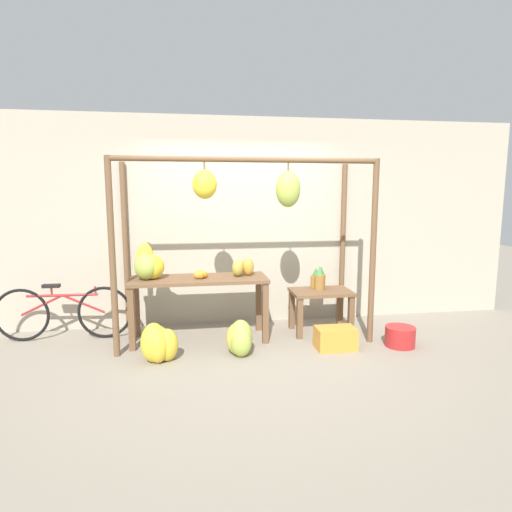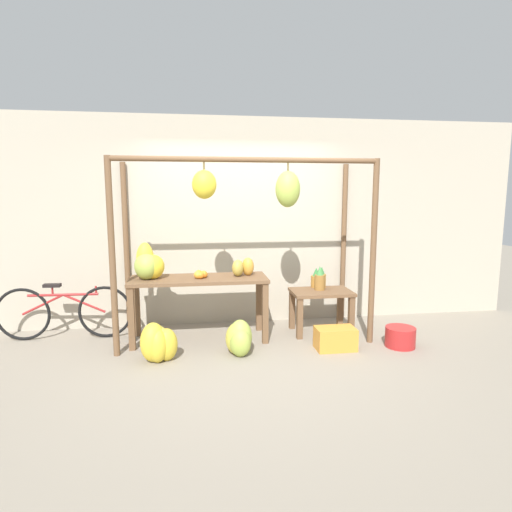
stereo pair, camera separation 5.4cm
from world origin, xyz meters
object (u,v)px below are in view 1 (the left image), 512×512
at_px(banana_pile_ground_left, 158,344).
at_px(blue_bucket, 400,336).
at_px(orange_pile, 201,275).
at_px(fruit_crate_white, 336,338).
at_px(pineapple_cluster, 319,279).
at_px(banana_pile_on_table, 148,265).
at_px(banana_pile_ground_right, 240,339).
at_px(parked_bicycle, 63,312).
at_px(papaya_pile, 243,267).

distance_m(banana_pile_ground_left, blue_bucket, 2.79).
bearing_deg(orange_pile, fruit_crate_white, -19.53).
height_order(orange_pile, pineapple_cluster, orange_pile).
bearing_deg(pineapple_cluster, banana_pile_on_table, -175.55).
bearing_deg(banana_pile_on_table, blue_bucket, -11.74).
xyz_separation_m(orange_pile, pineapple_cluster, (1.54, 0.21, -0.15)).
distance_m(banana_pile_ground_right, blue_bucket, 1.90).
bearing_deg(banana_pile_ground_right, orange_pile, 127.60).
xyz_separation_m(pineapple_cluster, parked_bicycle, (-3.21, 0.09, -0.33)).
height_order(banana_pile_ground_right, blue_bucket, banana_pile_ground_right).
relative_size(banana_pile_on_table, orange_pile, 2.63).
bearing_deg(banana_pile_ground_right, pineapple_cluster, 33.01).
xyz_separation_m(banana_pile_on_table, fruit_crate_white, (2.14, -0.58, -0.82)).
xyz_separation_m(banana_pile_ground_right, blue_bucket, (1.90, -0.04, -0.06)).
distance_m(orange_pile, banana_pile_ground_left, 0.99).
xyz_separation_m(orange_pile, parked_bicycle, (-1.67, 0.29, -0.48)).
distance_m(banana_pile_ground_left, banana_pile_ground_right, 0.89).
relative_size(banana_pile_ground_left, parked_bicycle, 0.30).
xyz_separation_m(banana_pile_on_table, pineapple_cluster, (2.16, 0.17, -0.27)).
relative_size(banana_pile_ground_left, blue_bucket, 1.38).
height_order(banana_pile_on_table, parked_bicycle, banana_pile_on_table).
relative_size(fruit_crate_white, blue_bucket, 1.30).
bearing_deg(pineapple_cluster, orange_pile, -172.28).
height_order(blue_bucket, papaya_pile, papaya_pile).
height_order(banana_pile_on_table, fruit_crate_white, banana_pile_on_table).
distance_m(banana_pile_ground_right, parked_bicycle, 2.24).
xyz_separation_m(parked_bicycle, papaya_pile, (2.19, -0.23, 0.54)).
bearing_deg(papaya_pile, banana_pile_ground_left, -146.15).
relative_size(blue_bucket, parked_bicycle, 0.21).
xyz_separation_m(banana_pile_on_table, papaya_pile, (1.13, 0.03, -0.06)).
xyz_separation_m(blue_bucket, parked_bicycle, (-3.98, 0.86, 0.23)).
height_order(banana_pile_ground_right, fruit_crate_white, banana_pile_ground_right).
bearing_deg(orange_pile, papaya_pile, 7.52).
bearing_deg(pineapple_cluster, banana_pile_ground_right, -146.99).
xyz_separation_m(banana_pile_ground_left, fruit_crate_white, (2.00, 0.06, -0.07)).
xyz_separation_m(fruit_crate_white, blue_bucket, (0.79, -0.03, -0.01)).
bearing_deg(blue_bucket, fruit_crate_white, 177.97).
bearing_deg(blue_bucket, parked_bicycle, 167.78).
distance_m(banana_pile_on_table, orange_pile, 0.63).
relative_size(pineapple_cluster, banana_pile_ground_left, 0.65).
distance_m(blue_bucket, papaya_pile, 2.05).
bearing_deg(parked_bicycle, fruit_crate_white, -14.63).
relative_size(banana_pile_ground_right, blue_bucket, 1.29).
bearing_deg(orange_pile, parked_bicycle, 170.01).
xyz_separation_m(orange_pile, banana_pile_ground_right, (0.41, -0.53, -0.64)).
bearing_deg(banana_pile_on_table, banana_pile_ground_right, -29.01).
bearing_deg(papaya_pile, banana_pile_on_table, -178.61).
height_order(banana_pile_on_table, banana_pile_ground_right, banana_pile_on_table).
bearing_deg(blue_bucket, papaya_pile, 160.47).
bearing_deg(orange_pile, banana_pile_ground_right, -52.40).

